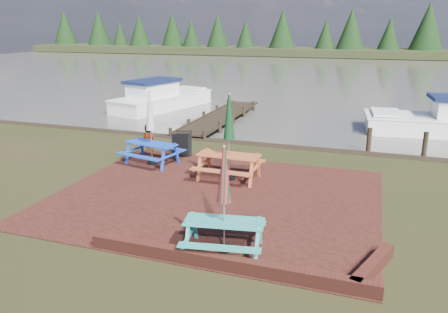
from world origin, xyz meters
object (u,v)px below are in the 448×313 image
picnic_table_teal (224,216)px  picnic_table_red (229,151)px  chalkboard (182,144)px  jetty (220,117)px  person (149,124)px  boat_jetty (161,99)px  picnic_table_blue (151,140)px

picnic_table_teal → picnic_table_red: bearing=97.4°
chalkboard → jetty: bearing=81.1°
picnic_table_red → person: size_ratio=1.41×
person → boat_jetty: bearing=-53.0°
picnic_table_blue → picnic_table_red: bearing=0.5°
picnic_table_teal → picnic_table_blue: bearing=121.5°
picnic_table_blue → person: bearing=132.6°
boat_jetty → person: (3.93, -8.74, 0.56)m
person → picnic_table_blue: bearing=133.2°
picnic_table_teal → jetty: 14.01m
chalkboard → picnic_table_red: bearing=-53.1°
picnic_table_blue → person: size_ratio=1.32×
chalkboard → person: 2.03m
picnic_table_blue → boat_jetty: picnic_table_blue is taller
person → picnic_table_teal: bearing=141.3°
jetty → boat_jetty: size_ratio=1.24×
picnic_table_red → jetty: (-3.39, 8.74, -0.84)m
picnic_table_teal → chalkboard: size_ratio=2.48×
picnic_table_blue → jetty: bearing=104.5°
picnic_table_teal → person: picnic_table_teal is taller
picnic_table_blue → boat_jetty: bearing=127.5°
picnic_table_red → person: (-4.21, 2.58, 0.01)m
picnic_table_blue → jetty: size_ratio=0.28×
picnic_table_blue → chalkboard: (0.65, 1.13, -0.40)m
picnic_table_red → chalkboard: (-2.41, 1.76, -0.46)m
boat_jetty → chalkboard: bearing=-44.1°
picnic_table_teal → boat_jetty: size_ratio=0.32×
picnic_table_teal → jetty: bearing=100.2°
chalkboard → person: size_ratio=0.49×
jetty → person: size_ratio=4.71×
chalkboard → person: (-1.80, 0.82, 0.47)m
chalkboard → boat_jetty: (-5.72, 9.56, -0.09)m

